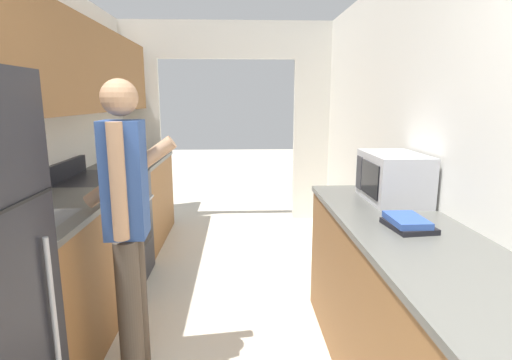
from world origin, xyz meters
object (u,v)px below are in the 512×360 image
range_oven (106,230)px  person (128,224)px  microwave (393,177)px  book_stack (408,223)px

range_oven → person: person is taller
person → microwave: size_ratio=3.28×
book_stack → microwave: bearing=76.7°
person → book_stack: (1.45, -0.23, 0.06)m
person → book_stack: size_ratio=6.24×
person → microwave: 1.62m
person → range_oven: bearing=20.7°
book_stack → range_oven: bearing=144.4°
range_oven → book_stack: size_ratio=4.00×
person → book_stack: person is taller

